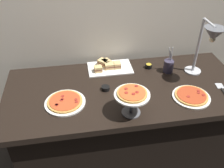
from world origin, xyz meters
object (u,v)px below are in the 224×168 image
heat_lamp (210,39)px  pizza_plate_center (191,96)px  pizza_plate_front (65,102)px  serving_spatula (222,89)px  sauce_cup_near (149,66)px  sauce_cup_far (106,88)px  utensil_holder (169,66)px  sandwich_platter (108,66)px  pizza_plate_raised_stand (132,96)px

heat_lamp → pizza_plate_center: (-0.16, -0.20, -0.36)m
pizza_plate_front → serving_spatula: bearing=-1.4°
sauce_cup_near → sauce_cup_far: size_ratio=0.90×
heat_lamp → pizza_plate_front: bearing=-174.2°
pizza_plate_center → utensil_holder: utensil_holder is taller
sandwich_platter → utensil_holder: 0.52m
sandwich_platter → pizza_plate_front: bearing=-132.5°
sandwich_platter → heat_lamp: bearing=-23.1°
sauce_cup_near → utensil_holder: size_ratio=0.25×
heat_lamp → pizza_plate_front: 1.16m
pizza_plate_center → serving_spatula: (0.28, 0.06, -0.01)m
sandwich_platter → utensil_holder: utensil_holder is taller
pizza_plate_front → utensil_holder: 0.93m
pizza_plate_front → utensil_holder: utensil_holder is taller
pizza_plate_front → serving_spatula: (1.22, -0.03, -0.01)m
pizza_plate_raised_stand → utensil_holder: size_ratio=1.05×
pizza_plate_raised_stand → sandwich_platter: bearing=96.7°
serving_spatula → utensil_holder: bearing=137.0°
sauce_cup_far → serving_spatula: (0.90, -0.14, -0.01)m
sauce_cup_near → serving_spatula: size_ratio=0.34×
pizza_plate_front → sauce_cup_far: size_ratio=4.59×
heat_lamp → sandwich_platter: heat_lamp is taller
sandwich_platter → sauce_cup_far: size_ratio=5.91×
pizza_plate_front → pizza_plate_center: 0.94m
pizza_plate_raised_stand → sauce_cup_far: (-0.14, 0.29, -0.13)m
pizza_plate_raised_stand → sandwich_platter: pizza_plate_raised_stand is taller
pizza_plate_front → sandwich_platter: bearing=47.5°
pizza_plate_center → utensil_holder: bearing=98.2°
sandwich_platter → pizza_plate_center: bearing=-42.4°
sauce_cup_far → pizza_plate_front: bearing=-160.9°
pizza_plate_front → pizza_plate_raised_stand: pizza_plate_raised_stand is taller
sandwich_platter → sauce_cup_near: sandwich_platter is taller
heat_lamp → sauce_cup_near: bearing=145.1°
serving_spatula → heat_lamp: bearing=129.7°
heat_lamp → sauce_cup_far: (-0.78, -0.00, -0.36)m
pizza_plate_center → sauce_cup_near: size_ratio=4.81×
sauce_cup_far → utensil_holder: 0.60m
pizza_plate_center → pizza_plate_raised_stand: (-0.48, -0.09, 0.13)m
pizza_plate_center → serving_spatula: 0.29m
pizza_plate_center → sandwich_platter: sandwich_platter is taller
heat_lamp → pizza_plate_raised_stand: bearing=-155.9°
pizza_plate_raised_stand → serving_spatula: (0.76, 0.15, -0.14)m
pizza_plate_raised_stand → serving_spatula: pizza_plate_raised_stand is taller
sauce_cup_far → sauce_cup_near: bearing=31.2°
pizza_plate_front → sauce_cup_far: (0.32, 0.11, 0.00)m
pizza_plate_raised_stand → sauce_cup_far: size_ratio=3.72×
sauce_cup_near → sandwich_platter: bearing=171.5°
pizza_plate_front → pizza_plate_raised_stand: (0.45, -0.18, 0.13)m
pizza_plate_raised_stand → sauce_cup_near: (0.28, 0.54, -0.13)m
heat_lamp → pizza_plate_center: heat_lamp is taller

